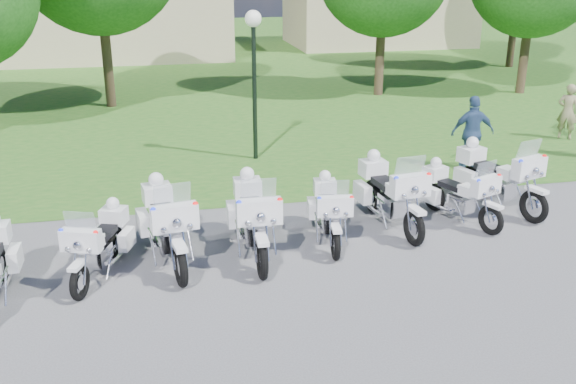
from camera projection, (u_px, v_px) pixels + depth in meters
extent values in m
plane|color=#55555A|center=(349.00, 258.00, 11.99)|extent=(100.00, 100.00, 0.00)
cube|color=#26631F|center=(211.00, 55.00, 36.80)|extent=(100.00, 48.00, 0.01)
torus|color=black|center=(0.00, 264.00, 11.01)|extent=(0.13, 0.66, 0.66)
cube|color=white|center=(15.00, 258.00, 10.88)|extent=(0.18, 0.51, 0.35)
torus|color=black|center=(80.00, 282.00, 10.45)|extent=(0.32, 0.62, 0.61)
torus|color=black|center=(116.00, 243.00, 11.90)|extent=(0.32, 0.62, 0.61)
cube|color=white|center=(77.00, 265.00, 10.32)|extent=(0.29, 0.43, 0.06)
cube|color=white|center=(81.00, 240.00, 10.42)|extent=(0.69, 0.43, 0.37)
cube|color=silver|center=(80.00, 221.00, 10.36)|extent=(0.52, 0.27, 0.34)
sphere|color=red|center=(95.00, 233.00, 10.27)|extent=(0.08, 0.08, 0.08)
sphere|color=#1426E5|center=(61.00, 231.00, 10.35)|extent=(0.08, 0.08, 0.08)
cube|color=silver|center=(99.00, 255.00, 11.15)|extent=(0.46, 0.59, 0.31)
cube|color=white|center=(92.00, 244.00, 10.84)|extent=(0.43, 0.55, 0.20)
cube|color=black|center=(103.00, 233.00, 11.30)|extent=(0.48, 0.64, 0.11)
cube|color=white|center=(127.00, 239.00, 11.68)|extent=(0.31, 0.50, 0.33)
cube|color=white|center=(98.00, 237.00, 11.75)|extent=(0.31, 0.50, 0.33)
cube|color=white|center=(114.00, 215.00, 11.74)|extent=(0.54, 0.49, 0.29)
sphere|color=white|center=(113.00, 203.00, 11.66)|extent=(0.24, 0.24, 0.24)
torus|color=black|center=(180.00, 266.00, 10.85)|extent=(0.26, 0.76, 0.74)
torus|color=black|center=(160.00, 226.00, 12.50)|extent=(0.26, 0.76, 0.74)
cube|color=white|center=(179.00, 246.00, 10.70)|extent=(0.28, 0.51, 0.08)
cube|color=white|center=(174.00, 217.00, 10.80)|extent=(0.83, 0.39, 0.44)
cube|color=silver|center=(172.00, 195.00, 10.73)|extent=(0.63, 0.23, 0.42)
sphere|color=red|center=(195.00, 204.00, 10.79)|extent=(0.10, 0.10, 0.10)
sphere|color=#1426E5|center=(153.00, 210.00, 10.55)|extent=(0.10, 0.10, 0.10)
cube|color=silver|center=(169.00, 237.00, 11.65)|extent=(0.47, 0.67, 0.38)
cube|color=white|center=(170.00, 223.00, 11.29)|extent=(0.44, 0.63, 0.24)
cube|color=black|center=(164.00, 212.00, 11.82)|extent=(0.48, 0.74, 0.13)
cube|color=white|center=(178.00, 217.00, 12.40)|extent=(0.29, 0.60, 0.40)
cube|color=white|center=(143.00, 222.00, 12.18)|extent=(0.29, 0.60, 0.40)
cube|color=white|center=(157.00, 194.00, 12.31)|extent=(0.60, 0.52, 0.35)
sphere|color=white|center=(156.00, 180.00, 12.21)|extent=(0.29, 0.29, 0.29)
torus|color=black|center=(262.00, 259.00, 11.11)|extent=(0.16, 0.74, 0.74)
torus|color=black|center=(248.00, 219.00, 12.84)|extent=(0.16, 0.74, 0.74)
cube|color=white|center=(262.00, 240.00, 10.96)|extent=(0.21, 0.49, 0.08)
cube|color=white|center=(259.00, 212.00, 11.07)|extent=(0.80, 0.28, 0.44)
cube|color=silver|center=(258.00, 189.00, 11.00)|extent=(0.62, 0.15, 0.41)
sphere|color=red|center=(280.00, 200.00, 11.00)|extent=(0.10, 0.10, 0.10)
sphere|color=#1426E5|center=(239.00, 203.00, 10.88)|extent=(0.10, 0.10, 0.10)
cube|color=silver|center=(254.00, 231.00, 11.95)|extent=(0.39, 0.62, 0.37)
cube|color=white|center=(256.00, 217.00, 11.57)|extent=(0.36, 0.58, 0.24)
cube|color=black|center=(252.00, 206.00, 12.13)|extent=(0.39, 0.69, 0.13)
cube|color=white|center=(266.00, 212.00, 12.68)|extent=(0.21, 0.58, 0.40)
cube|color=white|center=(232.00, 214.00, 12.56)|extent=(0.21, 0.58, 0.40)
cube|color=white|center=(247.00, 188.00, 12.64)|extent=(0.54, 0.45, 0.35)
sphere|color=white|center=(247.00, 174.00, 12.55)|extent=(0.29, 0.29, 0.29)
torus|color=black|center=(336.00, 244.00, 11.83)|extent=(0.20, 0.63, 0.62)
torus|color=black|center=(324.00, 212.00, 13.31)|extent=(0.20, 0.63, 0.62)
cube|color=white|center=(336.00, 228.00, 11.70)|extent=(0.22, 0.43, 0.07)
cube|color=white|center=(335.00, 206.00, 11.80)|extent=(0.69, 0.31, 0.37)
cube|color=silver|center=(335.00, 189.00, 11.74)|extent=(0.53, 0.18, 0.35)
sphere|color=red|center=(352.00, 198.00, 11.71)|extent=(0.08, 0.08, 0.08)
sphere|color=#1426E5|center=(319.00, 199.00, 11.67)|extent=(0.08, 0.08, 0.08)
cube|color=silver|center=(330.00, 222.00, 12.55)|extent=(0.38, 0.56, 0.32)
cube|color=white|center=(332.00, 210.00, 12.23)|extent=(0.36, 0.52, 0.20)
cube|color=black|center=(328.00, 202.00, 12.71)|extent=(0.39, 0.61, 0.11)
cube|color=white|center=(339.00, 207.00, 13.15)|extent=(0.23, 0.50, 0.33)
cube|color=white|center=(312.00, 208.00, 13.11)|extent=(0.23, 0.50, 0.33)
cube|color=white|center=(325.00, 187.00, 13.15)|extent=(0.49, 0.43, 0.30)
sphere|color=white|center=(325.00, 176.00, 13.07)|extent=(0.24, 0.24, 0.24)
torus|color=black|center=(414.00, 228.00, 12.41)|extent=(0.23, 0.74, 0.73)
torus|color=black|center=(372.00, 196.00, 14.06)|extent=(0.23, 0.74, 0.73)
cube|color=white|center=(416.00, 210.00, 12.26)|extent=(0.25, 0.50, 0.08)
cube|color=white|center=(410.00, 186.00, 12.37)|extent=(0.81, 0.35, 0.43)
cube|color=silver|center=(410.00, 166.00, 12.29)|extent=(0.62, 0.20, 0.41)
sphere|color=red|center=(429.00, 175.00, 12.34)|extent=(0.10, 0.10, 0.10)
sphere|color=#1426E5|center=(396.00, 179.00, 12.13)|extent=(0.10, 0.10, 0.10)
cube|color=silver|center=(392.00, 205.00, 13.21)|extent=(0.44, 0.65, 0.37)
cube|color=white|center=(399.00, 192.00, 12.85)|extent=(0.41, 0.60, 0.24)
cube|color=black|center=(386.00, 183.00, 13.38)|extent=(0.45, 0.71, 0.13)
cube|color=white|center=(390.00, 189.00, 13.95)|extent=(0.26, 0.58, 0.39)
cube|color=white|center=(362.00, 192.00, 13.75)|extent=(0.26, 0.58, 0.39)
cube|color=white|center=(373.00, 168.00, 13.87)|extent=(0.57, 0.49, 0.35)
sphere|color=white|center=(374.00, 155.00, 13.77)|extent=(0.28, 0.28, 0.28)
torus|color=black|center=(491.00, 220.00, 12.91)|extent=(0.34, 0.63, 0.62)
torus|color=black|center=(434.00, 197.00, 14.16)|extent=(0.34, 0.63, 0.62)
cube|color=white|center=(493.00, 205.00, 12.78)|extent=(0.30, 0.44, 0.07)
cube|color=white|center=(486.00, 186.00, 12.85)|extent=(0.71, 0.45, 0.37)
cube|color=silver|center=(485.00, 170.00, 12.78)|extent=(0.53, 0.29, 0.35)
sphere|color=red|center=(499.00, 176.00, 12.89)|extent=(0.08, 0.08, 0.08)
sphere|color=#1426E5|center=(479.00, 181.00, 12.59)|extent=(0.08, 0.08, 0.08)
cube|color=silver|center=(461.00, 203.00, 13.51)|extent=(0.48, 0.60, 0.32)
cube|color=white|center=(471.00, 191.00, 13.22)|extent=(0.45, 0.56, 0.21)
cube|color=black|center=(452.00, 185.00, 13.63)|extent=(0.50, 0.65, 0.11)
cube|color=white|center=(448.00, 190.00, 14.14)|extent=(0.33, 0.51, 0.34)
cube|color=white|center=(430.00, 194.00, 13.85)|extent=(0.33, 0.51, 0.34)
cube|color=white|center=(435.00, 173.00, 13.99)|extent=(0.55, 0.51, 0.30)
sphere|color=white|center=(436.00, 162.00, 13.91)|extent=(0.24, 0.24, 0.24)
torus|color=black|center=(534.00, 207.00, 13.46)|extent=(0.36, 0.74, 0.73)
torus|color=black|center=(470.00, 181.00, 14.99)|extent=(0.36, 0.74, 0.73)
cube|color=white|center=(537.00, 190.00, 13.31)|extent=(0.33, 0.52, 0.08)
cube|color=white|center=(529.00, 168.00, 13.40)|extent=(0.83, 0.49, 0.44)
cube|color=silver|center=(529.00, 149.00, 13.32)|extent=(0.62, 0.31, 0.41)
sphere|color=red|center=(544.00, 157.00, 13.44)|extent=(0.10, 0.10, 0.10)
sphere|color=#1426E5|center=(521.00, 162.00, 13.11)|extent=(0.10, 0.10, 0.10)
cube|color=silver|center=(500.00, 187.00, 14.20)|extent=(0.54, 0.70, 0.37)
cube|color=white|center=(511.00, 174.00, 13.85)|extent=(0.51, 0.65, 0.24)
cube|color=black|center=(491.00, 168.00, 14.34)|extent=(0.56, 0.76, 0.13)
cube|color=white|center=(486.00, 174.00, 14.94)|extent=(0.36, 0.60, 0.39)
cube|color=white|center=(465.00, 178.00, 14.64)|extent=(0.36, 0.60, 0.39)
cube|color=white|center=(471.00, 155.00, 14.79)|extent=(0.63, 0.58, 0.35)
sphere|color=white|center=(473.00, 143.00, 14.69)|extent=(0.28, 0.28, 0.28)
cylinder|color=black|center=(255.00, 94.00, 17.29)|extent=(0.12, 0.12, 3.64)
sphere|color=white|center=(253.00, 19.00, 16.61)|extent=(0.44, 0.44, 0.44)
cylinder|color=#38281C|center=(106.00, 51.00, 23.53)|extent=(0.36, 0.36, 4.09)
cylinder|color=#38281C|center=(380.00, 50.00, 25.65)|extent=(0.36, 0.36, 3.61)
cylinder|color=#38281C|center=(525.00, 50.00, 26.01)|extent=(0.36, 0.36, 3.50)
cylinder|color=#38281C|center=(514.00, 24.00, 32.25)|extent=(0.36, 0.36, 4.24)
cube|color=tan|center=(101.00, 24.00, 35.95)|extent=(14.00, 8.00, 3.60)
cube|color=tan|center=(377.00, 15.00, 41.07)|extent=(11.00, 7.00, 3.60)
imported|color=gray|center=(568.00, 112.00, 19.59)|extent=(0.73, 0.71, 1.70)
imported|color=#355481|center=(473.00, 133.00, 16.77)|extent=(1.19, 0.61, 1.94)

